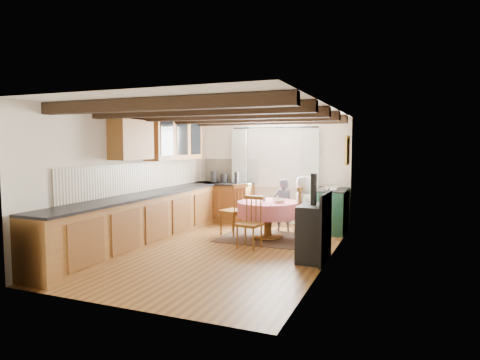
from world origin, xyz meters
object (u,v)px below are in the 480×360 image
at_px(chair_right, 310,214).
at_px(child_right, 304,208).
at_px(aga_range, 331,210).
at_px(child_far, 283,205).
at_px(chair_near, 249,222).
at_px(dining_table, 268,220).
at_px(cast_iron_stove, 313,217).
at_px(cup, 264,199).
at_px(chair_left, 233,209).

xyz_separation_m(chair_right, child_right, (-0.15, 0.14, 0.09)).
height_order(aga_range, child_far, child_far).
distance_m(aga_range, child_right, 0.99).
relative_size(chair_near, aga_range, 0.92).
bearing_deg(dining_table, chair_right, 1.63).
height_order(chair_right, cast_iron_stove, cast_iron_stove).
xyz_separation_m(chair_near, child_right, (0.72, 1.04, 0.15)).
xyz_separation_m(chair_near, cup, (-0.03, 0.91, 0.30)).
height_order(chair_left, cast_iron_stove, cast_iron_stove).
height_order(chair_near, cast_iron_stove, cast_iron_stove).
distance_m(chair_near, chair_left, 1.15).
bearing_deg(chair_left, cup, 108.65).
bearing_deg(dining_table, chair_left, 176.82).
height_order(chair_near, aga_range, chair_near).
height_order(dining_table, chair_right, chair_right).
bearing_deg(aga_range, chair_right, -101.31).
bearing_deg(dining_table, cast_iron_stove, -47.18).
distance_m(dining_table, child_right, 0.73).
relative_size(chair_left, cast_iron_stove, 0.76).
bearing_deg(cup, chair_near, -87.98).
distance_m(chair_near, child_far, 1.66).
bearing_deg(chair_right, chair_left, 87.44).
height_order(chair_near, cup, chair_near).
bearing_deg(child_right, dining_table, 97.50).
relative_size(dining_table, child_far, 1.08).
xyz_separation_m(chair_near, aga_range, (1.08, 1.94, -0.00)).
relative_size(chair_near, chair_left, 0.88).
distance_m(cast_iron_stove, child_far, 2.28).
height_order(chair_near, chair_left, chair_left).
distance_m(cast_iron_stove, cup, 1.76).
bearing_deg(cast_iron_stove, aga_range, 92.74).
bearing_deg(cast_iron_stove, chair_near, 163.41).
relative_size(chair_left, aga_range, 1.05).
bearing_deg(child_far, child_right, 116.51).
xyz_separation_m(aga_range, child_right, (-0.36, -0.91, 0.16)).
height_order(chair_left, aga_range, chair_left).
height_order(dining_table, child_far, child_far).
height_order(cast_iron_stove, child_right, cast_iron_stove).
xyz_separation_m(chair_right, aga_range, (0.21, 1.05, -0.06)).
xyz_separation_m(dining_table, cup, (-0.09, 0.04, 0.40)).
relative_size(cast_iron_stove, child_far, 1.25).
bearing_deg(aga_range, chair_near, -119.14).
bearing_deg(dining_table, child_right, 13.98).
bearing_deg(child_right, chair_right, -140.43).
distance_m(chair_left, cast_iron_stove, 2.28).
relative_size(chair_right, cast_iron_stove, 0.76).
bearing_deg(cup, cast_iron_stove, -45.91).
bearing_deg(child_far, chair_right, 116.98).
xyz_separation_m(aga_range, cast_iron_stove, (0.11, -2.30, 0.23)).
xyz_separation_m(cast_iron_stove, cup, (-1.23, 1.26, 0.07)).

